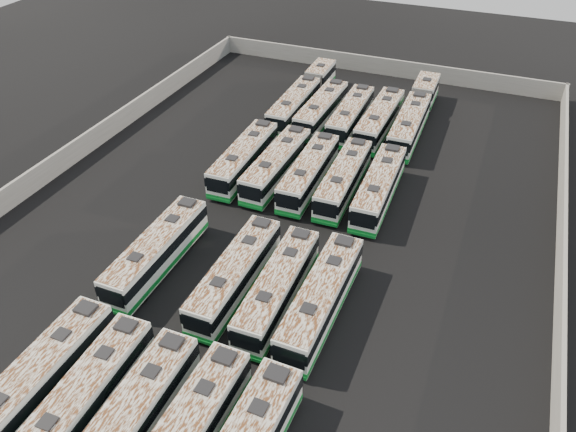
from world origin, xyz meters
The scene contains 19 objects.
ground centered at (0.00, 0.00, 0.00)m, with size 140.00×140.00×0.00m, color black.
perimeter_wall centered at (0.00, 0.00, 1.10)m, with size 45.20×73.20×2.20m.
bus_front_far_left centered at (-5.80, -20.36, 1.65)m, with size 2.48×11.45×3.22m.
bus_front_left centered at (-2.54, -20.42, 1.60)m, with size 2.62×11.18×3.13m.
bus_front_center centered at (0.69, -20.59, 1.63)m, with size 2.46×11.32×3.19m.
bus_midfront_far_left centered at (-5.89, -7.69, 1.62)m, with size 2.39×11.26×3.17m.
bus_midfront_center centered at (0.68, -7.77, 1.60)m, with size 2.36×11.09×3.12m.
bus_midfront_right centered at (4.02, -7.87, 1.59)m, with size 2.56×11.08×3.11m.
bus_midfront_far_right centered at (7.17, -7.81, 1.65)m, with size 2.52×11.48×3.23m.
bus_midback_far_left centered at (-5.87, 7.18, 1.63)m, with size 2.67×11.38×3.19m.
bus_midback_left centered at (-2.53, 7.24, 1.63)m, with size 2.59×11.35×3.19m.
bus_midback_center centered at (0.69, 7.18, 1.60)m, with size 2.60×11.15×3.13m.
bus_midback_right centered at (3.97, 7.30, 1.60)m, with size 2.61×11.13×3.12m.
bus_midback_far_right centered at (7.27, 7.12, 1.63)m, with size 2.64×11.37×3.19m.
bus_back_far_left centered at (-5.81, 22.77, 1.62)m, with size 2.69×17.51×3.17m.
bus_back_left centered at (-2.60, 19.93, 1.62)m, with size 2.57×11.30×3.17m.
bus_back_center centered at (0.75, 19.85, 1.59)m, with size 2.52×11.11×3.12m.
bus_back_right centered at (3.96, 19.87, 1.66)m, with size 2.62×11.53×3.24m.
bus_back_far_right centered at (7.12, 22.86, 1.66)m, with size 2.75×17.94×3.25m.
Camera 1 is at (15.41, -33.92, 28.49)m, focal length 35.00 mm.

